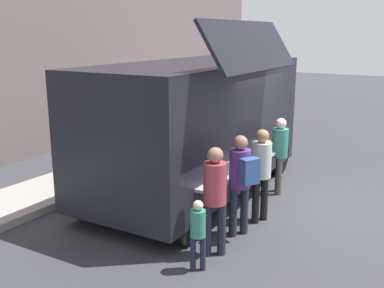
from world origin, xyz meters
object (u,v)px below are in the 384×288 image
object	(u,v)px
customer_front_ordering	(261,167)
customer_mid_with_backpack	(241,176)
customer_rear_waiting	(215,192)
customer_extra_browsing	(280,149)
child_near_queue	(198,229)
food_truck_main	(197,123)
trash_bin	(197,130)

from	to	relation	value
customer_front_ordering	customer_mid_with_backpack	world-z (taller)	customer_mid_with_backpack
customer_front_ordering	customer_rear_waiting	bearing A→B (deg)	106.15
customer_extra_browsing	child_near_queue	distance (m)	3.74
customer_rear_waiting	child_near_queue	bearing A→B (deg)	143.32
customer_mid_with_backpack	customer_rear_waiting	size ratio (longest dim) A/B	1.01
food_truck_main	customer_mid_with_backpack	size ratio (longest dim) A/B	3.32
child_near_queue	customer_extra_browsing	bearing A→B (deg)	-28.46
customer_rear_waiting	customer_mid_with_backpack	bearing A→B (deg)	-42.24
customer_front_ordering	customer_extra_browsing	world-z (taller)	customer_front_ordering
customer_mid_with_backpack	child_near_queue	size ratio (longest dim) A/B	1.61
customer_rear_waiting	child_near_queue	world-z (taller)	customer_rear_waiting
food_truck_main	trash_bin	world-z (taller)	food_truck_main
customer_front_ordering	child_near_queue	xyz separation A→B (m)	(-2.11, 0.05, -0.38)
child_near_queue	food_truck_main	bearing A→B (deg)	-0.35
food_truck_main	child_near_queue	distance (m)	3.41
customer_mid_with_backpack	child_near_queue	world-z (taller)	customer_mid_with_backpack
food_truck_main	customer_rear_waiting	bearing A→B (deg)	-144.96
food_truck_main	child_near_queue	xyz separation A→B (m)	(-2.80, -1.72, -0.88)
trash_bin	customer_extra_browsing	distance (m)	4.84
customer_front_ordering	child_near_queue	size ratio (longest dim) A/B	1.59
customer_front_ordering	customer_rear_waiting	size ratio (longest dim) A/B	1.00
trash_bin	customer_extra_browsing	size ratio (longest dim) A/B	0.52
customer_front_ordering	customer_extra_browsing	size ratio (longest dim) A/B	1.05
trash_bin	customer_mid_with_backpack	bearing A→B (deg)	-142.49
food_truck_main	trash_bin	distance (m)	4.61
food_truck_main	customer_extra_browsing	bearing A→B (deg)	-60.36
customer_rear_waiting	child_near_queue	size ratio (longest dim) A/B	1.60
customer_extra_browsing	customer_front_ordering	bearing A→B (deg)	75.61
customer_front_ordering	customer_mid_with_backpack	distance (m)	0.74
food_truck_main	customer_rear_waiting	xyz separation A→B (m)	(-2.27, -1.69, -0.49)
customer_rear_waiting	customer_extra_browsing	xyz separation A→B (m)	(3.18, 0.19, -0.05)
customer_mid_with_backpack	customer_extra_browsing	xyz separation A→B (m)	(2.35, 0.23, -0.09)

